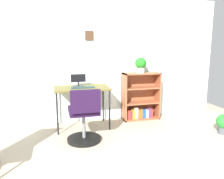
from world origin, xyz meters
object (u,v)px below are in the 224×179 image
object	(u,v)px
bookshelf_low	(140,99)
potted_plant_floor	(224,123)
keyboard	(83,88)
monitor	(78,81)
office_chair	(84,119)
desk	(82,91)
potted_plant_on_shelf	(141,64)

from	to	relation	value
bookshelf_low	potted_plant_floor	xyz separation A→B (m)	(1.05, -1.13, -0.22)
keyboard	bookshelf_low	world-z (taller)	bookshelf_low
monitor	office_chair	xyz separation A→B (m)	(-0.01, -0.76, -0.46)
desk	keyboard	xyz separation A→B (m)	(0.01, -0.09, 0.07)
monitor	potted_plant_on_shelf	size ratio (longest dim) A/B	0.88
monitor	potted_plant_floor	distance (m)	2.58
office_chair	potted_plant_floor	size ratio (longest dim) A/B	2.54
keyboard	office_chair	xyz separation A→B (m)	(-0.07, -0.58, -0.37)
monitor	keyboard	size ratio (longest dim) A/B	0.66
keyboard	potted_plant_floor	bearing A→B (deg)	-20.44
bookshelf_low	potted_plant_on_shelf	size ratio (longest dim) A/B	3.13
office_chair	potted_plant_floor	distance (m)	2.31
desk	potted_plant_on_shelf	distance (m)	1.25
keyboard	bookshelf_low	xyz separation A→B (m)	(1.18, 0.31, -0.33)
keyboard	office_chair	size ratio (longest dim) A/B	0.47
bookshelf_low	desk	bearing A→B (deg)	-169.72
office_chair	bookshelf_low	bearing A→B (deg)	35.44
keyboard	potted_plant_on_shelf	size ratio (longest dim) A/B	1.34
desk	monitor	size ratio (longest dim) A/B	3.64
keyboard	potted_plant_floor	xyz separation A→B (m)	(2.22, -0.83, -0.56)
bookshelf_low	keyboard	bearing A→B (deg)	-165.44
monitor	keyboard	bearing A→B (deg)	-72.06
keyboard	potted_plant_floor	size ratio (longest dim) A/B	1.20
keyboard	monitor	bearing A→B (deg)	107.94
bookshelf_low	potted_plant_on_shelf	world-z (taller)	potted_plant_on_shelf
monitor	office_chair	world-z (taller)	monitor
potted_plant_on_shelf	monitor	bearing A→B (deg)	-176.76
monitor	potted_plant_floor	bearing A→B (deg)	-23.86
keyboard	potted_plant_on_shelf	distance (m)	1.23
office_chair	desk	bearing A→B (deg)	85.20
office_chair	potted_plant_on_shelf	bearing A→B (deg)	34.15
bookshelf_low	monitor	bearing A→B (deg)	-174.23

